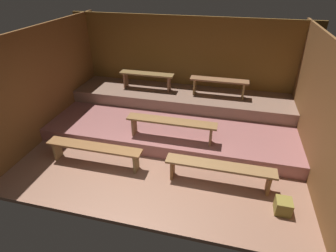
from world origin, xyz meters
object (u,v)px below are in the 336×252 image
(bench_floor_right, at_px, (220,169))
(wooden_crate_floor, at_px, (283,206))
(bench_lower_center, at_px, (171,124))
(bench_floor_left, at_px, (94,149))
(bench_middle_left, at_px, (147,77))
(bench_middle_right, at_px, (219,83))

(bench_floor_right, bearing_deg, wooden_crate_floor, -20.90)
(bench_floor_right, xyz_separation_m, bench_lower_center, (-1.14, 0.88, 0.31))
(bench_lower_center, bearing_deg, bench_floor_left, -148.60)
(bench_middle_left, distance_m, bench_middle_right, 2.01)
(bench_lower_center, relative_size, bench_middle_left, 1.29)
(bench_lower_center, xyz_separation_m, bench_middle_right, (0.85, 1.89, 0.30))
(bench_floor_left, distance_m, bench_middle_left, 2.85)
(bench_middle_right, bearing_deg, bench_floor_left, -129.65)
(bench_lower_center, bearing_deg, bench_middle_left, 121.42)
(bench_floor_left, xyz_separation_m, bench_floor_right, (2.58, 0.00, 0.00))
(bench_floor_right, relative_size, bench_lower_center, 1.04)
(bench_floor_right, height_order, bench_lower_center, bench_lower_center)
(bench_middle_left, bearing_deg, wooden_crate_floor, -43.07)
(bench_middle_left, height_order, bench_middle_right, same)
(bench_lower_center, relative_size, wooden_crate_floor, 7.46)
(bench_middle_left, bearing_deg, bench_floor_left, -95.90)
(bench_floor_right, xyz_separation_m, bench_middle_right, (-0.29, 2.77, 0.62))
(bench_middle_left, distance_m, wooden_crate_floor, 4.77)
(bench_middle_right, relative_size, wooden_crate_floor, 5.76)
(bench_lower_center, xyz_separation_m, wooden_crate_floor, (2.27, -1.31, -0.56))
(bench_floor_left, distance_m, bench_middle_right, 3.65)
(bench_middle_left, bearing_deg, bench_lower_center, -58.58)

